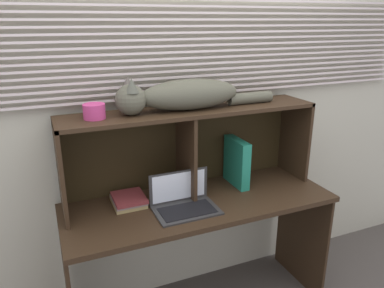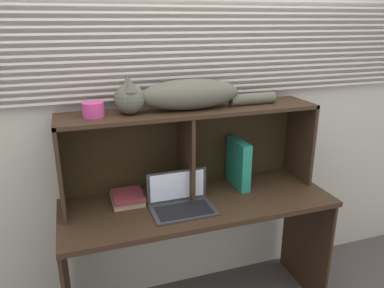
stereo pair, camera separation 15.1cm
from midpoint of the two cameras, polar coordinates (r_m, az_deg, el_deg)
back_panel_with_blinds at (r=2.27m, az=-3.90°, el=5.80°), size 4.40×0.08×2.50m
desk at (r=2.22m, az=-0.76°, el=-12.09°), size 1.55×0.56×0.77m
hutch_shelf_unit at (r=2.15m, az=-2.49°, el=1.39°), size 1.48×0.30×0.51m
cat at (r=2.04m, az=-3.65°, el=7.50°), size 0.94×0.19×0.20m
laptop at (r=2.06m, az=-3.39°, el=-8.94°), size 0.35×0.23×0.19m
binder_upright at (r=2.31m, az=5.03°, el=-2.82°), size 0.06×0.24×0.29m
book_stack at (r=2.15m, az=-11.75°, el=-8.46°), size 0.18×0.21×0.05m
small_basket at (r=1.95m, az=-16.99°, el=4.80°), size 0.11×0.11×0.08m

